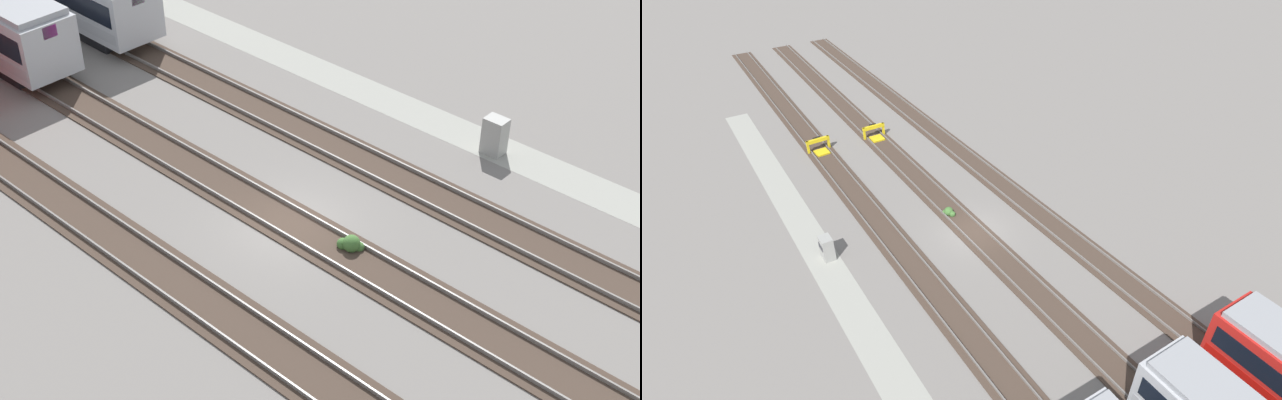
{
  "view_description": "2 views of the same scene",
  "coord_description": "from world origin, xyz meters",
  "views": [
    {
      "loc": [
        -18.19,
        18.3,
        19.97
      ],
      "look_at": [
        -1.42,
        0.0,
        1.8
      ],
      "focal_mm": 50.0,
      "sensor_mm": 36.0,
      "label": 1
    },
    {
      "loc": [
        21.47,
        -14.54,
        20.96
      ],
      "look_at": [
        -1.42,
        0.0,
        1.8
      ],
      "focal_mm": 28.0,
      "sensor_mm": 36.0,
      "label": 2
    }
  ],
  "objects": [
    {
      "name": "ground_plane",
      "position": [
        0.0,
        0.0,
        0.0
      ],
      "size": [
        400.0,
        400.0,
        0.0
      ],
      "primitive_type": "plane",
      "color": "gray"
    },
    {
      "name": "service_walkway",
      "position": [
        0.0,
        -9.41,
        0.0
      ],
      "size": [
        54.0,
        2.0,
        0.01
      ],
      "primitive_type": "cube",
      "color": "#9E9E93",
      "rests_on": "ground"
    },
    {
      "name": "rail_track_nearest",
      "position": [
        0.0,
        -4.95,
        0.04
      ],
      "size": [
        90.0,
        2.24,
        0.21
      ],
      "color": "#47382D",
      "rests_on": "ground"
    },
    {
      "name": "rail_track_near_inner",
      "position": [
        0.0,
        0.0,
        0.04
      ],
      "size": [
        90.0,
        2.24,
        0.21
      ],
      "color": "#47382D",
      "rests_on": "ground"
    },
    {
      "name": "rail_track_middle",
      "position": [
        0.0,
        4.95,
        0.04
      ],
      "size": [
        90.0,
        2.24,
        0.21
      ],
      "color": "#47382D",
      "rests_on": "ground"
    },
    {
      "name": "bumper_stop_nearest_track",
      "position": [
        -15.93,
        -4.94,
        0.51
      ],
      "size": [
        1.38,
        2.01,
        1.22
      ],
      "color": "yellow",
      "rests_on": "ground"
    },
    {
      "name": "bumper_stop_near_inner_track",
      "position": [
        -15.66,
        -0.0,
        0.51
      ],
      "size": [
        1.35,
        2.0,
        1.22
      ],
      "color": "yellow",
      "rests_on": "ground"
    },
    {
      "name": "electrical_cabinet",
      "position": [
        -2.74,
        -9.04,
        0.8
      ],
      "size": [
        0.9,
        0.73,
        1.6
      ],
      "color": "#9E9E99",
      "rests_on": "ground"
    },
    {
      "name": "weed_clump",
      "position": [
        -2.55,
        -0.36,
        0.24
      ],
      "size": [
        0.92,
        0.7,
        0.64
      ],
      "color": "#427033",
      "rests_on": "ground"
    }
  ]
}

